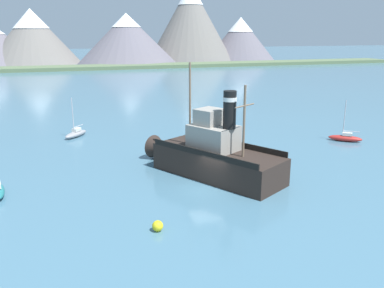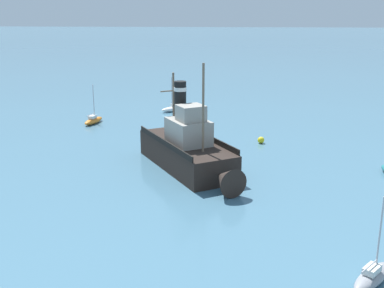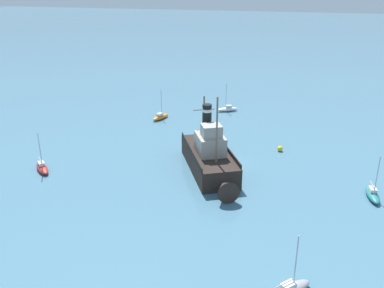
{
  "view_description": "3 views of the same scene",
  "coord_description": "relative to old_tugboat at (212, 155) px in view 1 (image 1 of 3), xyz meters",
  "views": [
    {
      "loc": [
        -10.56,
        -29.6,
        12.51
      ],
      "look_at": [
        0.51,
        5.44,
        2.33
      ],
      "focal_mm": 38.0,
      "sensor_mm": 36.0,
      "label": 1
    },
    {
      "loc": [
        -1.53,
        44.36,
        14.34
      ],
      "look_at": [
        1.17,
        5.9,
        3.23
      ],
      "focal_mm": 45.0,
      "sensor_mm": 36.0,
      "label": 2
    },
    {
      "loc": [
        -10.38,
        45.24,
        20.89
      ],
      "look_at": [
        4.07,
        2.46,
        3.03
      ],
      "focal_mm": 38.0,
      "sensor_mm": 36.0,
      "label": 3
    }
  ],
  "objects": [
    {
      "name": "shoreline_strip",
      "position": [
        -1.64,
        114.18,
        -1.23
      ],
      "size": [
        240.0,
        12.0,
        1.2
      ],
      "primitive_type": "cube",
      "color": "#5B704C",
      "rests_on": "ground"
    },
    {
      "name": "sailboat_red",
      "position": [
        19.09,
        6.21,
        -1.4
      ],
      "size": [
        3.63,
        3.27,
        4.9
      ],
      "color": "#B22823",
      "rests_on": "ground"
    },
    {
      "name": "ground_plane",
      "position": [
        -1.64,
        -2.99,
        -1.83
      ],
      "size": [
        600.0,
        600.0,
        0.0
      ],
      "primitive_type": "plane",
      "color": "#477289"
    },
    {
      "name": "mooring_buoy",
      "position": [
        -7.11,
        -9.1,
        -1.47
      ],
      "size": [
        0.72,
        0.72,
        0.72
      ],
      "primitive_type": "sphere",
      "color": "yellow",
      "rests_on": "ground"
    },
    {
      "name": "old_tugboat",
      "position": [
        0.0,
        0.0,
        0.0
      ],
      "size": [
        10.2,
        14.13,
        9.9
      ],
      "color": "#2D231E",
      "rests_on": "ground"
    },
    {
      "name": "mountain_ridge",
      "position": [
        -12.8,
        145.9,
        10.52
      ],
      "size": [
        189.92,
        58.43,
        32.77
      ],
      "color": "slate",
      "rests_on": "ground"
    },
    {
      "name": "sailboat_grey",
      "position": [
        -11.24,
        17.97,
        -1.4
      ],
      "size": [
        3.28,
        3.62,
        4.9
      ],
      "color": "gray",
      "rests_on": "ground"
    }
  ]
}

